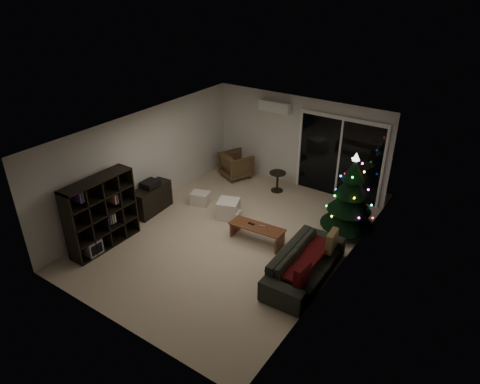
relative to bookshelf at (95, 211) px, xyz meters
The scene contains 18 objects.
room 4.25m from the bookshelf, 50.36° to the left, with size 6.50×7.51×2.60m.
bookshelf is the anchor object (origin of this frame).
media_cabinet 1.71m from the bookshelf, 90.00° to the left, with size 0.41×1.10×0.69m, color black.
stereo 1.64m from the bookshelf, 90.00° to the left, with size 0.35×0.41×0.15m, color black.
armchair 4.52m from the bookshelf, 82.34° to the left, with size 0.78×0.80×0.73m, color brown.
ottoman 3.08m from the bookshelf, 55.05° to the left, with size 0.49×0.49×0.44m, color beige.
cardboard_box_a 2.78m from the bookshelf, 73.74° to the left, with size 0.46×0.35×0.33m, color beige.
cardboard_box_b 3.16m from the bookshelf, 51.82° to the left, with size 0.35×0.27×0.25m, color beige.
side_table 4.83m from the bookshelf, 64.96° to the left, with size 0.44×0.44×0.55m, color black.
floor_lamp 5.28m from the bookshelf, 80.74° to the left, with size 0.25×0.25×1.55m, color black.
sofa 4.57m from the bookshelf, 18.69° to the left, with size 2.21×0.86×0.64m, color #252724.
sofa_throw 4.46m from the bookshelf, 19.10° to the left, with size 0.69×1.59×0.05m, color #3F0A12.
cushion_a 5.02m from the bookshelf, 24.82° to the left, with size 0.13×0.42×0.42m, color brown.
cushion_b 4.63m from the bookshelf, 10.03° to the left, with size 0.13×0.42×0.42m, color #3F0A12.
coffee_table 3.54m from the bookshelf, 34.80° to the left, with size 1.23×0.43×0.39m, color brown, non-canonical shape.
remote_a 3.39m from the bookshelf, 36.25° to the left, with size 0.15×0.05×0.02m, color black.
remote_b 3.62m from the bookshelf, 34.54° to the left, with size 0.14×0.04×0.02m, color slate.
christmas_tree 5.57m from the bookshelf, 38.19° to the left, with size 1.23×1.23×1.98m, color black.
Camera 1 is at (4.76, -6.56, 5.45)m, focal length 32.00 mm.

